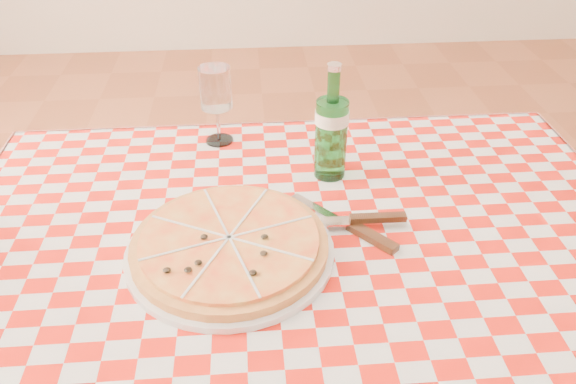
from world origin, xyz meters
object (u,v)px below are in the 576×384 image
object	(u,v)px
pizza_plate	(230,244)
water_bottle	(332,122)
dining_table	(301,277)
wine_glass	(217,106)

from	to	relation	value
pizza_plate	water_bottle	bearing A→B (deg)	49.19
pizza_plate	water_bottle	distance (m)	0.34
dining_table	pizza_plate	bearing A→B (deg)	-164.32
water_bottle	wine_glass	size ratio (longest dim) A/B	1.36
wine_glass	dining_table	bearing A→B (deg)	-66.91
water_bottle	dining_table	bearing A→B (deg)	-111.18
dining_table	wine_glass	xyz separation A→B (m)	(-0.16, 0.37, 0.19)
pizza_plate	water_bottle	size ratio (longest dim) A/B	1.47
pizza_plate	wine_glass	size ratio (longest dim) A/B	2.01
water_bottle	pizza_plate	bearing A→B (deg)	-130.81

